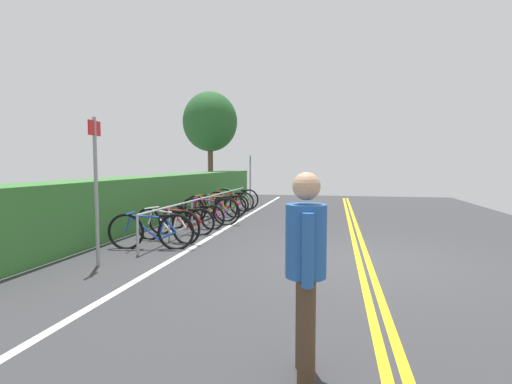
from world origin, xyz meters
TOP-DOWN VIEW (x-y plane):
  - ground_plane at (0.00, 0.00)m, footprint 28.31×10.51m
  - centre_line_yellow_inner at (0.00, -0.08)m, footprint 25.48×0.10m
  - centre_line_yellow_outer at (0.00, 0.08)m, footprint 25.48×0.10m
  - bike_lane_stripe_white at (0.00, 3.32)m, footprint 25.48×0.12m
  - bike_rack at (3.76, 4.08)m, footprint 8.40×0.05m
  - bicycle_0 at (0.12, 4.08)m, footprint 0.47×1.73m
  - bicycle_1 at (0.88, 4.09)m, footprint 0.60×1.72m
  - bicycle_2 at (1.77, 4.12)m, footprint 0.46×1.68m
  - bicycle_3 at (2.60, 4.11)m, footprint 0.46×1.67m
  - bicycle_4 at (3.36, 3.94)m, footprint 0.46×1.74m
  - bicycle_5 at (4.12, 4.15)m, footprint 0.46×1.74m
  - bicycle_6 at (4.91, 4.09)m, footprint 0.46×1.68m
  - bicycle_7 at (5.75, 4.22)m, footprint 0.46×1.78m
  - bicycle_8 at (6.60, 4.22)m, footprint 0.46×1.80m
  - bicycle_9 at (7.43, 4.19)m, footprint 0.57×1.79m
  - pedestrian at (-3.95, 0.72)m, footprint 0.49×0.32m
  - sign_post_near at (-1.23, 4.36)m, footprint 0.36×0.07m
  - sign_post_far at (8.74, 3.95)m, footprint 0.36×0.09m
  - hedge_backdrop at (5.26, 5.84)m, footprint 17.35×1.12m
  - tree_mid at (11.81, 6.68)m, footprint 2.71×2.71m

SIDE VIEW (x-z plane):
  - ground_plane at x=0.00m, z-range -0.05..0.00m
  - centre_line_yellow_inner at x=0.00m, z-range 0.00..0.00m
  - centre_line_yellow_outer at x=0.00m, z-range 0.00..0.00m
  - bike_lane_stripe_white at x=0.00m, z-range 0.00..0.00m
  - bicycle_3 at x=2.60m, z-range -0.02..0.66m
  - bicycle_2 at x=1.77m, z-range -0.02..0.66m
  - bicycle_7 at x=5.75m, z-range -0.02..0.68m
  - bicycle_8 at x=6.60m, z-range -0.02..0.71m
  - bicycle_6 at x=4.91m, z-range -0.02..0.73m
  - bicycle_0 at x=0.12m, z-range -0.02..0.73m
  - bicycle_1 at x=0.88m, z-range -0.02..0.74m
  - bicycle_5 at x=4.12m, z-range -0.02..0.76m
  - bicycle_9 at x=7.43m, z-range -0.02..0.76m
  - bicycle_4 at x=3.36m, z-range -0.02..0.77m
  - bike_rack at x=3.76m, z-range 0.20..0.97m
  - hedge_backdrop at x=5.26m, z-range 0.00..1.33m
  - pedestrian at x=-3.95m, z-range 0.12..1.75m
  - sign_post_far at x=8.74m, z-range 0.22..2.26m
  - sign_post_near at x=-1.23m, z-range 0.24..2.69m
  - tree_mid at x=11.81m, z-range 1.14..6.43m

